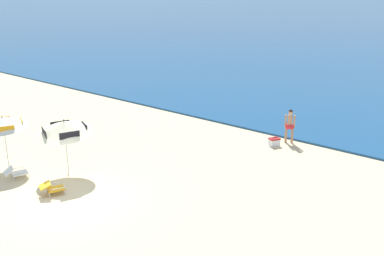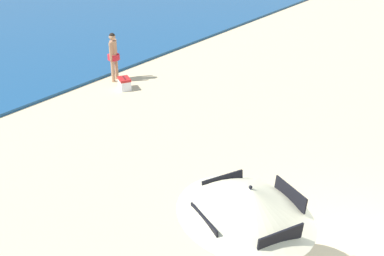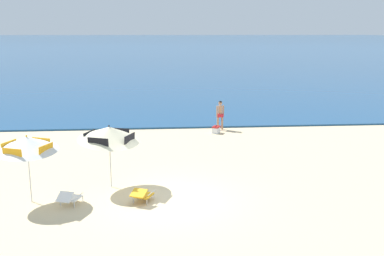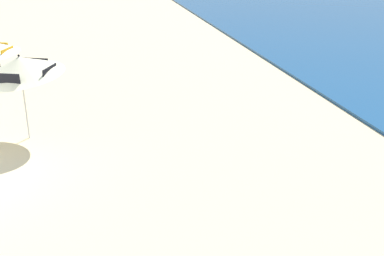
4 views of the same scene
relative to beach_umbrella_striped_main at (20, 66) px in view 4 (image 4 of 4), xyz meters
name	(u,v)px [view 4 (image 4 of 4)]	position (x,y,z in m)	size (l,w,h in m)	color
beach_umbrella_striped_main	(20,66)	(0.00, 0.00, 0.00)	(3.14, 3.15, 2.42)	silver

